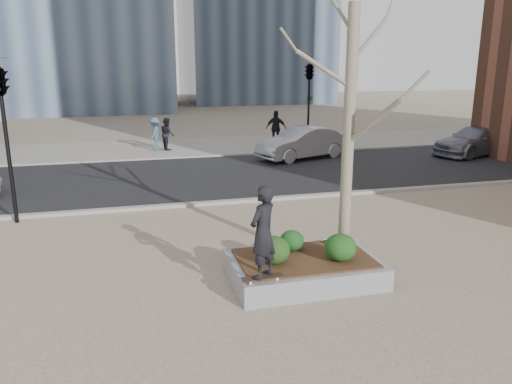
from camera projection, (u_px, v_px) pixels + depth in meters
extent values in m
plane|color=gray|center=(257.00, 285.00, 10.11)|extent=(120.00, 120.00, 0.00)
cube|color=black|center=(192.00, 177.00, 19.46)|extent=(60.00, 8.00, 0.02)
cube|color=gray|center=(174.00, 148.00, 26.01)|extent=(60.00, 6.00, 0.02)
cube|color=gray|center=(304.00, 269.00, 10.29)|extent=(3.00, 2.00, 0.45)
cube|color=#382314|center=(304.00, 258.00, 10.23)|extent=(2.70, 1.70, 0.04)
ellipsoid|color=#173812|center=(274.00, 250.00, 9.86)|extent=(0.65, 0.65, 0.55)
ellipsoid|color=#123914|center=(292.00, 240.00, 10.56)|extent=(0.51, 0.51, 0.43)
ellipsoid|color=#133E14|center=(340.00, 247.00, 10.01)|extent=(0.65, 0.65, 0.55)
imported|color=black|center=(263.00, 232.00, 8.99)|extent=(0.75, 0.73, 1.74)
imported|color=#A6A8AE|center=(302.00, 143.00, 22.90)|extent=(4.64, 2.84, 1.44)
imported|color=slate|center=(476.00, 141.00, 23.84)|extent=(5.00, 3.11, 1.35)
imported|color=black|center=(167.00, 134.00, 25.15)|extent=(0.76, 0.90, 1.61)
imported|color=#385464|center=(155.00, 134.00, 24.97)|extent=(1.00, 1.23, 1.65)
imported|color=black|center=(276.00, 128.00, 26.43)|extent=(1.17, 0.84, 1.84)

